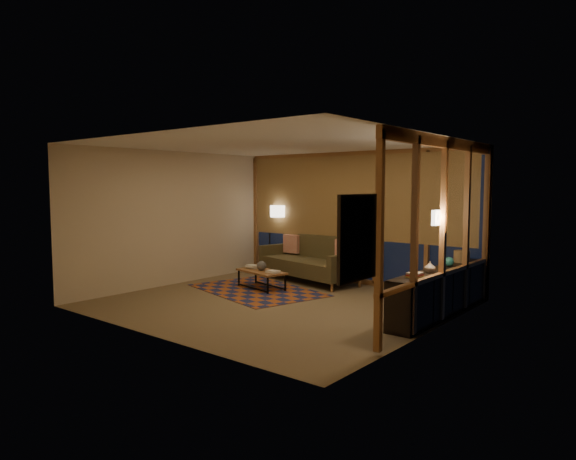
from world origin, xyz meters
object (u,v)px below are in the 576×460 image
Objects in this scene: coffee_table at (261,280)px; bookshelf at (440,292)px; sofa at (309,259)px; floor_lamp at (270,238)px.

bookshelf is at bearing 16.56° from coffee_table.
sofa is at bearing 163.53° from bookshelf.
sofa is 2.13× the size of coffee_table.
floor_lamp is at bearing 163.42° from bookshelf.
bookshelf is (4.74, -1.41, -0.42)m from floor_lamp.
sofa is 1.57m from floor_lamp.
bookshelf is (3.52, 0.23, 0.18)m from coffee_table.
coffee_table is 0.69× the size of floor_lamp.
sofa is 1.26m from coffee_table.
floor_lamp is 0.54× the size of bookshelf.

